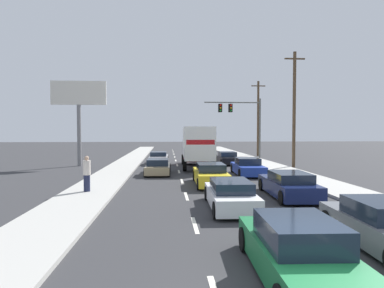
{
  "coord_description": "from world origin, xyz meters",
  "views": [
    {
      "loc": [
        -2.64,
        -5.7,
        3.2
      ],
      "look_at": [
        -0.57,
        21.8,
        2.13
      ],
      "focal_mm": 31.06,
      "sensor_mm": 36.0,
      "label": 1
    }
  ],
  "objects_px": {
    "car_green": "(297,251)",
    "traffic_signal_mast": "(237,114)",
    "pedestrian_near_corner": "(87,174)",
    "utility_pole_far": "(258,118)",
    "car_white": "(230,195)",
    "roadside_billboard": "(79,104)",
    "box_truck": "(197,145)",
    "car_black": "(227,158)",
    "car_tan": "(158,167)",
    "utility_pole_mid": "(294,108)",
    "car_yellow": "(210,175)",
    "car_silver": "(159,158)",
    "car_navy": "(288,185)",
    "car_blue": "(248,167)"
  },
  "relations": [
    {
      "from": "car_white",
      "to": "car_navy",
      "type": "distance_m",
      "value": 3.9
    },
    {
      "from": "car_tan",
      "to": "car_black",
      "type": "bearing_deg",
      "value": 48.07
    },
    {
      "from": "car_silver",
      "to": "car_tan",
      "type": "xyz_separation_m",
      "value": [
        0.15,
        -7.86,
        -0.03
      ]
    },
    {
      "from": "box_truck",
      "to": "car_green",
      "type": "distance_m",
      "value": 21.76
    },
    {
      "from": "car_white",
      "to": "utility_pole_far",
      "type": "relative_size",
      "value": 0.46
    },
    {
      "from": "car_yellow",
      "to": "car_black",
      "type": "bearing_deg",
      "value": 75.16
    },
    {
      "from": "traffic_signal_mast",
      "to": "utility_pole_far",
      "type": "height_order",
      "value": "utility_pole_far"
    },
    {
      "from": "box_truck",
      "to": "car_black",
      "type": "height_order",
      "value": "box_truck"
    },
    {
      "from": "car_navy",
      "to": "pedestrian_near_corner",
      "type": "bearing_deg",
      "value": 171.28
    },
    {
      "from": "car_white",
      "to": "roadside_billboard",
      "type": "relative_size",
      "value": 0.57
    },
    {
      "from": "car_blue",
      "to": "traffic_signal_mast",
      "type": "bearing_deg",
      "value": 81.01
    },
    {
      "from": "car_silver",
      "to": "utility_pole_mid",
      "type": "distance_m",
      "value": 13.45
    },
    {
      "from": "traffic_signal_mast",
      "to": "utility_pole_mid",
      "type": "xyz_separation_m",
      "value": [
        3.04,
        -9.38,
        -0.0
      ]
    },
    {
      "from": "traffic_signal_mast",
      "to": "roadside_billboard",
      "type": "bearing_deg",
      "value": -157.44
    },
    {
      "from": "traffic_signal_mast",
      "to": "car_white",
      "type": "bearing_deg",
      "value": -102.69
    },
    {
      "from": "utility_pole_far",
      "to": "pedestrian_near_corner",
      "type": "height_order",
      "value": "utility_pole_far"
    },
    {
      "from": "car_silver",
      "to": "car_tan",
      "type": "height_order",
      "value": "car_silver"
    },
    {
      "from": "car_blue",
      "to": "utility_pole_mid",
      "type": "height_order",
      "value": "utility_pole_mid"
    },
    {
      "from": "car_yellow",
      "to": "pedestrian_near_corner",
      "type": "xyz_separation_m",
      "value": [
        -6.64,
        -2.37,
        0.45
      ]
    },
    {
      "from": "box_truck",
      "to": "car_green",
      "type": "xyz_separation_m",
      "value": [
        0.19,
        -21.71,
        -1.43
      ]
    },
    {
      "from": "utility_pole_mid",
      "to": "box_truck",
      "type": "bearing_deg",
      "value": 178.86
    },
    {
      "from": "car_yellow",
      "to": "car_white",
      "type": "height_order",
      "value": "car_yellow"
    },
    {
      "from": "car_white",
      "to": "car_black",
      "type": "height_order",
      "value": "car_black"
    },
    {
      "from": "pedestrian_near_corner",
      "to": "car_tan",
      "type": "bearing_deg",
      "value": 65.7
    },
    {
      "from": "traffic_signal_mast",
      "to": "roadside_billboard",
      "type": "height_order",
      "value": "roadside_billboard"
    },
    {
      "from": "utility_pole_far",
      "to": "roadside_billboard",
      "type": "xyz_separation_m",
      "value": [
        -19.7,
        -10.79,
        0.77
      ]
    },
    {
      "from": "utility_pole_mid",
      "to": "utility_pole_far",
      "type": "relative_size",
      "value": 1.05
    },
    {
      "from": "car_silver",
      "to": "car_yellow",
      "type": "height_order",
      "value": "car_yellow"
    },
    {
      "from": "pedestrian_near_corner",
      "to": "car_yellow",
      "type": "bearing_deg",
      "value": 19.67
    },
    {
      "from": "utility_pole_mid",
      "to": "roadside_billboard",
      "type": "distance_m",
      "value": 19.36
    },
    {
      "from": "car_black",
      "to": "traffic_signal_mast",
      "type": "relative_size",
      "value": 0.66
    },
    {
      "from": "car_blue",
      "to": "roadside_billboard",
      "type": "xyz_separation_m",
      "value": [
        -13.9,
        7.35,
        5.14
      ]
    },
    {
      "from": "car_tan",
      "to": "car_black",
      "type": "distance_m",
      "value": 9.78
    },
    {
      "from": "car_yellow",
      "to": "traffic_signal_mast",
      "type": "height_order",
      "value": "traffic_signal_mast"
    },
    {
      "from": "car_tan",
      "to": "utility_pole_mid",
      "type": "height_order",
      "value": "utility_pole_mid"
    },
    {
      "from": "pedestrian_near_corner",
      "to": "roadside_billboard",
      "type": "bearing_deg",
      "value": 105.85
    },
    {
      "from": "car_yellow",
      "to": "traffic_signal_mast",
      "type": "xyz_separation_m",
      "value": [
        5.52,
        18.3,
        4.6
      ]
    },
    {
      "from": "car_tan",
      "to": "car_green",
      "type": "distance_m",
      "value": 18.1
    },
    {
      "from": "utility_pole_mid",
      "to": "car_white",
      "type": "bearing_deg",
      "value": -119.66
    },
    {
      "from": "pedestrian_near_corner",
      "to": "utility_pole_far",
      "type": "bearing_deg",
      "value": 57.58
    },
    {
      "from": "car_yellow",
      "to": "car_navy",
      "type": "xyz_separation_m",
      "value": [
        3.3,
        -3.9,
        -0.02
      ]
    },
    {
      "from": "roadside_billboard",
      "to": "car_blue",
      "type": "bearing_deg",
      "value": -27.89
    },
    {
      "from": "car_blue",
      "to": "traffic_signal_mast",
      "type": "distance_m",
      "value": 14.96
    },
    {
      "from": "car_tan",
      "to": "car_green",
      "type": "relative_size",
      "value": 0.94
    },
    {
      "from": "car_yellow",
      "to": "pedestrian_near_corner",
      "type": "height_order",
      "value": "pedestrian_near_corner"
    },
    {
      "from": "traffic_signal_mast",
      "to": "roadside_billboard",
      "type": "xyz_separation_m",
      "value": [
        -16.12,
        -6.7,
        0.51
      ]
    },
    {
      "from": "car_tan",
      "to": "car_yellow",
      "type": "xyz_separation_m",
      "value": [
        3.24,
        -5.15,
        0.07
      ]
    },
    {
      "from": "car_black",
      "to": "car_tan",
      "type": "bearing_deg",
      "value": -131.93
    },
    {
      "from": "car_navy",
      "to": "utility_pole_far",
      "type": "bearing_deg",
      "value": 77.57
    },
    {
      "from": "car_green",
      "to": "traffic_signal_mast",
      "type": "bearing_deg",
      "value": 80.26
    }
  ]
}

